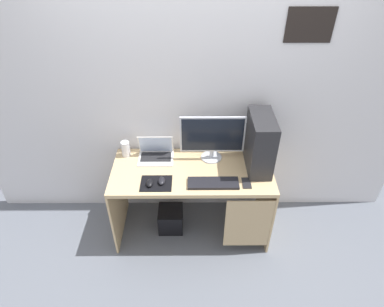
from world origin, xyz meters
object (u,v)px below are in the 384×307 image
object	(u,v)px
speaker	(126,149)
subwoofer	(171,219)
laptop	(156,154)
keyboard	(213,183)
monitor	(212,137)
pc_tower	(260,143)
cell_phone	(246,183)
mouse_left	(162,181)
mouse_right	(150,183)

from	to	relation	value
speaker	subwoofer	world-z (taller)	speaker
laptop	speaker	size ratio (longest dim) A/B	2.13
keyboard	subwoofer	size ratio (longest dim) A/B	1.79
monitor	laptop	world-z (taller)	monitor
laptop	subwoofer	size ratio (longest dim) A/B	1.34
pc_tower	laptop	distance (m)	0.93
pc_tower	speaker	bearing A→B (deg)	172.27
cell_phone	mouse_left	bearing A→B (deg)	178.97
monitor	cell_phone	xyz separation A→B (m)	(0.27, -0.34, -0.23)
mouse_left	cell_phone	world-z (taller)	mouse_left
monitor	keyboard	world-z (taller)	monitor
pc_tower	keyboard	size ratio (longest dim) A/B	1.18
mouse_left	keyboard	bearing A→B (deg)	-2.69
pc_tower	laptop	size ratio (longest dim) A/B	1.57
mouse_left	laptop	bearing A→B (deg)	102.17
pc_tower	speaker	world-z (taller)	pc_tower
keyboard	mouse_left	bearing A→B (deg)	177.31
pc_tower	cell_phone	distance (m)	0.36
speaker	cell_phone	size ratio (longest dim) A/B	1.14
pc_tower	laptop	bearing A→B (deg)	171.94
keyboard	pc_tower	bearing A→B (deg)	30.92
pc_tower	laptop	world-z (taller)	pc_tower
subwoofer	mouse_left	bearing A→B (deg)	-104.50
speaker	mouse_left	distance (m)	0.52
monitor	laptop	xyz separation A→B (m)	(-0.50, 0.02, -0.19)
speaker	mouse_right	bearing A→B (deg)	-57.77
mouse_left	cell_phone	bearing A→B (deg)	-1.03
keyboard	mouse_left	world-z (taller)	mouse_left
cell_phone	keyboard	bearing A→B (deg)	-178.47
speaker	cell_phone	distance (m)	1.12
monitor	speaker	world-z (taller)	monitor
monitor	subwoofer	distance (m)	0.96
pc_tower	subwoofer	xyz separation A→B (m)	(-0.78, -0.05, -0.87)
keyboard	cell_phone	bearing A→B (deg)	1.53
laptop	speaker	world-z (taller)	laptop
pc_tower	speaker	xyz separation A→B (m)	(-1.17, 0.16, -0.17)
keyboard	subwoofer	world-z (taller)	keyboard
mouse_left	pc_tower	bearing A→B (deg)	14.80
pc_tower	monitor	xyz separation A→B (m)	(-0.39, 0.11, -0.01)
speaker	keyboard	xyz separation A→B (m)	(0.77, -0.40, -0.06)
keyboard	cell_phone	xyz separation A→B (m)	(0.28, 0.01, -0.01)
subwoofer	keyboard	bearing A→B (deg)	-25.79
monitor	subwoofer	xyz separation A→B (m)	(-0.39, -0.16, -0.86)
laptop	keyboard	world-z (taller)	laptop
keyboard	mouse_right	bearing A→B (deg)	-179.45
pc_tower	subwoofer	distance (m)	1.17
laptop	speaker	xyz separation A→B (m)	(-0.27, 0.03, 0.03)
pc_tower	keyboard	world-z (taller)	pc_tower
laptop	keyboard	xyz separation A→B (m)	(0.50, -0.36, -0.03)
laptop	mouse_left	distance (m)	0.35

